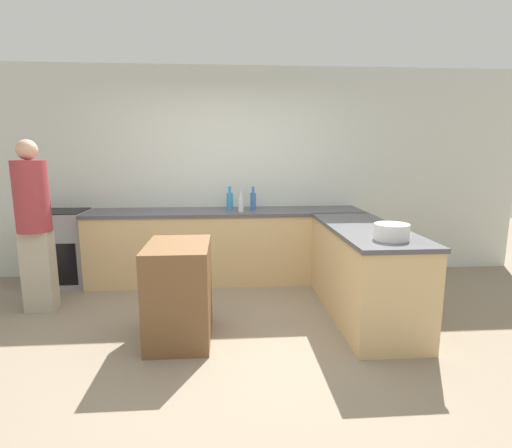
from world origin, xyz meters
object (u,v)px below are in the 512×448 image
object	(u,v)px
island_table	(179,292)
dish_soap_bottle	(230,200)
range_oven	(60,247)
person_by_range	(34,220)
water_bottle_blue	(253,200)
vinegar_bottle_clear	(241,204)
mixing_bowl	(392,232)

from	to	relation	value
island_table	dish_soap_bottle	distance (m)	1.83
range_oven	person_by_range	world-z (taller)	person_by_range
water_bottle_blue	person_by_range	bearing A→B (deg)	-157.63
range_oven	dish_soap_bottle	world-z (taller)	dish_soap_bottle
island_table	dish_soap_bottle	world-z (taller)	dish_soap_bottle
vinegar_bottle_clear	island_table	bearing A→B (deg)	-112.21
mixing_bowl	vinegar_bottle_clear	distance (m)	2.03
range_oven	person_by_range	xyz separation A→B (m)	(0.14, -0.90, 0.50)
mixing_bowl	person_by_range	bearing A→B (deg)	164.63
range_oven	person_by_range	distance (m)	1.03
water_bottle_blue	person_by_range	distance (m)	2.45
island_table	vinegar_bottle_clear	size ratio (longest dim) A/B	3.37
vinegar_bottle_clear	person_by_range	world-z (taller)	person_by_range
island_table	mixing_bowl	distance (m)	1.89
mixing_bowl	person_by_range	xyz separation A→B (m)	(-3.31, 0.91, -0.02)
range_oven	mixing_bowl	size ratio (longest dim) A/B	3.17
range_oven	vinegar_bottle_clear	size ratio (longest dim) A/B	3.61
island_table	water_bottle_blue	world-z (taller)	water_bottle_blue
range_oven	dish_soap_bottle	distance (m)	2.19
range_oven	water_bottle_blue	xyz separation A→B (m)	(2.41, 0.04, 0.56)
range_oven	water_bottle_blue	size ratio (longest dim) A/B	3.17
island_table	water_bottle_blue	xyz separation A→B (m)	(0.76, 1.67, 0.59)
dish_soap_bottle	person_by_range	size ratio (longest dim) A/B	0.17
range_oven	water_bottle_blue	bearing A→B (deg)	0.90
water_bottle_blue	person_by_range	xyz separation A→B (m)	(-2.27, -0.93, -0.06)
dish_soap_bottle	person_by_range	bearing A→B (deg)	-154.78
island_table	person_by_range	xyz separation A→B (m)	(-1.51, 0.74, 0.53)
dish_soap_bottle	vinegar_bottle_clear	distance (m)	0.25
range_oven	mixing_bowl	world-z (taller)	mixing_bowl
range_oven	water_bottle_blue	world-z (taller)	water_bottle_blue
range_oven	island_table	xyz separation A→B (m)	(1.65, -1.63, -0.03)
vinegar_bottle_clear	person_by_range	bearing A→B (deg)	-161.03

